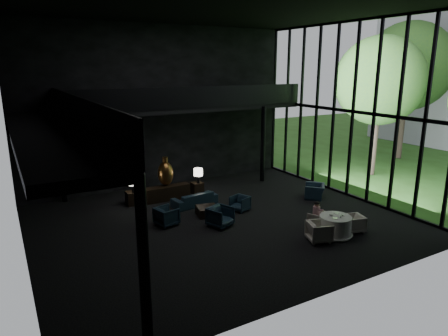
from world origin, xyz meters
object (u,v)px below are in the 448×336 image
side_table_right (197,188)px  child (317,209)px  dining_chair_north (318,220)px  bronze_urn (166,173)px  lounge_armchair_south (220,215)px  table_lamp_left (133,182)px  sofa (195,197)px  dining_table (335,227)px  side_table_left (133,198)px  dining_chair_east (354,223)px  dining_chair_west (319,230)px  window_armchair (315,189)px  lounge_armchair_west (167,215)px  lounge_armchair_east (240,203)px  console (168,193)px  coffee_table (207,211)px  table_lamp_right (198,173)px

side_table_right → child: bearing=-70.6°
side_table_right → dining_chair_north: bearing=-70.1°
bronze_urn → lounge_armchair_south: 4.21m
table_lamp_left → sofa: size_ratio=0.33×
side_table_right → dining_table: size_ratio=0.43×
side_table_left → sofa: size_ratio=0.31×
lounge_armchair_south → dining_chair_east: bearing=-57.5°
side_table_right → dining_chair_west: 7.16m
side_table_right → window_armchair: (4.51, -3.31, 0.13)m
table_lamp_left → sofa: bearing=-28.6°
lounge_armchair_west → dining_chair_west: 5.78m
bronze_urn → table_lamp_left: bearing=-174.9°
lounge_armchair_east → dining_chair_east: (2.51, -4.00, -0.01)m
lounge_armchair_south → sofa: bearing=64.3°
sofa → dining_table: (3.02, -5.51, -0.06)m
table_lamp_left → dining_chair_west: (4.56, -6.87, -0.67)m
window_armchair → dining_chair_east: bearing=22.2°
window_armchair → dining_chair_north: bearing=3.5°
console → side_table_right: console is taller
sofa → dining_chair_north: sofa is taller
bronze_urn → lounge_armchair_east: bronze_urn is taller
dining_chair_west → dining_table: bearing=-65.8°
side_table_left → child: child is taller
sofa → dining_chair_north: size_ratio=3.29×
dining_chair_north → lounge_armchair_east: bearing=-83.9°
lounge_armchair_west → dining_table: lounge_armchair_west is taller
table_lamp_left → lounge_armchair_west: table_lamp_left is taller
lounge_armchair_west → dining_chair_north: lounge_armchair_west is taller
window_armchair → console: bearing=-73.9°
dining_chair_west → lounge_armchair_east: bearing=30.7°
side_table_left → dining_chair_east: 9.41m
bronze_urn → side_table_right: (1.60, 0.01, -0.96)m
lounge_armchair_west → lounge_armchair_east: 3.32m
coffee_table → table_lamp_right: bearing=71.3°
sofa → dining_chair_west: 6.00m
side_table_right → lounge_armchair_south: size_ratio=0.60×
dining_chair_north → dining_chair_east: 1.29m
bronze_urn → dining_table: size_ratio=1.03×
lounge_armchair_south → window_armchair: lounge_armchair_south is taller
bronze_urn → coffee_table: 3.08m
sofa → console: bearing=-65.9°
lounge_armchair_west → window_armchair: bearing=-106.5°
lounge_armchair_east → dining_table: size_ratio=0.50×
side_table_left → dining_chair_west: 8.37m
table_lamp_left → console: bearing=-0.5°
side_table_left → table_lamp_left: 0.79m
window_armchair → lounge_armchair_east: bearing=-50.9°
table_lamp_left → dining_chair_north: size_ratio=1.08×
console → table_lamp_left: 1.76m
lounge_armchair_east → lounge_armchair_south: bearing=-76.7°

